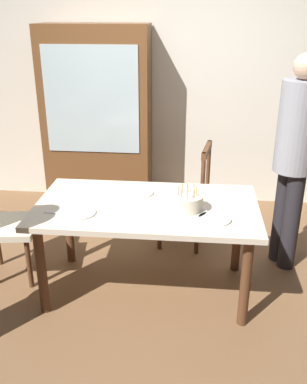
{
  "coord_description": "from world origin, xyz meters",
  "views": [
    {
      "loc": [
        0.33,
        -2.81,
        2.03
      ],
      "look_at": [
        0.05,
        0.0,
        0.82
      ],
      "focal_mm": 40.36,
      "sensor_mm": 36.0,
      "label": 1
    }
  ],
  "objects_px": {
    "plate_far_side": "(139,193)",
    "chair_spindle_back": "(186,198)",
    "dining_table": "(147,216)",
    "plate_near_guest": "(215,219)",
    "plate_near_celebrant": "(80,213)",
    "china_cabinet": "(98,120)",
    "person_guest": "(295,152)",
    "birthday_cake": "(187,203)"
  },
  "relations": [
    {
      "from": "plate_far_side",
      "to": "chair_spindle_back",
      "type": "distance_m",
      "value": 0.71
    },
    {
      "from": "dining_table",
      "to": "plate_near_guest",
      "type": "height_order",
      "value": "plate_near_guest"
    },
    {
      "from": "dining_table",
      "to": "plate_near_celebrant",
      "type": "bearing_deg",
      "value": -155.77
    },
    {
      "from": "plate_far_side",
      "to": "china_cabinet",
      "type": "height_order",
      "value": "china_cabinet"
    },
    {
      "from": "chair_spindle_back",
      "to": "person_guest",
      "type": "relative_size",
      "value": 0.55
    },
    {
      "from": "plate_near_guest",
      "to": "chair_spindle_back",
      "type": "bearing_deg",
      "value": 102.75
    },
    {
      "from": "china_cabinet",
      "to": "birthday_cake",
      "type": "bearing_deg",
      "value": -58.83
    },
    {
      "from": "plate_near_celebrant",
      "to": "person_guest",
      "type": "relative_size",
      "value": 0.13
    },
    {
      "from": "plate_near_guest",
      "to": "person_guest",
      "type": "distance_m",
      "value": 0.98
    },
    {
      "from": "plate_near_celebrant",
      "to": "plate_near_guest",
      "type": "height_order",
      "value": "same"
    },
    {
      "from": "plate_near_guest",
      "to": "birthday_cake",
      "type": "bearing_deg",
      "value": 147.19
    },
    {
      "from": "person_guest",
      "to": "china_cabinet",
      "type": "bearing_deg",
      "value": 149.62
    },
    {
      "from": "china_cabinet",
      "to": "chair_spindle_back",
      "type": "bearing_deg",
      "value": -39.77
    },
    {
      "from": "dining_table",
      "to": "person_guest",
      "type": "distance_m",
      "value": 1.27
    },
    {
      "from": "plate_near_guest",
      "to": "person_guest",
      "type": "height_order",
      "value": "person_guest"
    },
    {
      "from": "birthday_cake",
      "to": "china_cabinet",
      "type": "bearing_deg",
      "value": 121.17
    },
    {
      "from": "birthday_cake",
      "to": "plate_near_celebrant",
      "type": "height_order",
      "value": "birthday_cake"
    },
    {
      "from": "dining_table",
      "to": "chair_spindle_back",
      "type": "height_order",
      "value": "chair_spindle_back"
    },
    {
      "from": "plate_near_celebrant",
      "to": "chair_spindle_back",
      "type": "bearing_deg",
      "value": 53.5
    },
    {
      "from": "plate_near_guest",
      "to": "chair_spindle_back",
      "type": "height_order",
      "value": "chair_spindle_back"
    },
    {
      "from": "person_guest",
      "to": "china_cabinet",
      "type": "xyz_separation_m",
      "value": [
        -1.81,
        1.06,
        -0.04
      ]
    },
    {
      "from": "plate_far_side",
      "to": "china_cabinet",
      "type": "distance_m",
      "value": 1.51
    },
    {
      "from": "plate_far_side",
      "to": "china_cabinet",
      "type": "relative_size",
      "value": 0.12
    },
    {
      "from": "plate_near_celebrant",
      "to": "dining_table",
      "type": "bearing_deg",
      "value": 24.23
    },
    {
      "from": "birthday_cake",
      "to": "person_guest",
      "type": "relative_size",
      "value": 0.16
    },
    {
      "from": "plate_far_side",
      "to": "plate_near_guest",
      "type": "bearing_deg",
      "value": -35.27
    },
    {
      "from": "plate_near_celebrant",
      "to": "plate_far_side",
      "type": "relative_size",
      "value": 1.0
    },
    {
      "from": "birthday_cake",
      "to": "dining_table",
      "type": "bearing_deg",
      "value": 165.26
    },
    {
      "from": "person_guest",
      "to": "china_cabinet",
      "type": "height_order",
      "value": "china_cabinet"
    },
    {
      "from": "birthday_cake",
      "to": "plate_far_side",
      "type": "xyz_separation_m",
      "value": [
        -0.37,
        0.28,
        -0.05
      ]
    },
    {
      "from": "plate_near_celebrant",
      "to": "plate_far_side",
      "type": "height_order",
      "value": "same"
    },
    {
      "from": "birthday_cake",
      "to": "person_guest",
      "type": "xyz_separation_m",
      "value": [
        0.82,
        0.58,
        0.22
      ]
    },
    {
      "from": "birthday_cake",
      "to": "person_guest",
      "type": "height_order",
      "value": "person_guest"
    },
    {
      "from": "plate_far_side",
      "to": "plate_near_guest",
      "type": "relative_size",
      "value": 1.0
    },
    {
      "from": "dining_table",
      "to": "plate_far_side",
      "type": "xyz_separation_m",
      "value": [
        -0.08,
        0.2,
        0.1
      ]
    },
    {
      "from": "plate_near_celebrant",
      "to": "person_guest",
      "type": "xyz_separation_m",
      "value": [
        1.55,
        0.7,
        0.27
      ]
    },
    {
      "from": "plate_near_guest",
      "to": "plate_far_side",
      "type": "bearing_deg",
      "value": 144.73
    },
    {
      "from": "chair_spindle_back",
      "to": "china_cabinet",
      "type": "height_order",
      "value": "china_cabinet"
    },
    {
      "from": "plate_near_celebrant",
      "to": "chair_spindle_back",
      "type": "relative_size",
      "value": 0.23
    },
    {
      "from": "person_guest",
      "to": "plate_near_celebrant",
      "type": "bearing_deg",
      "value": -155.82
    },
    {
      "from": "plate_near_celebrant",
      "to": "plate_far_side",
      "type": "distance_m",
      "value": 0.54
    },
    {
      "from": "dining_table",
      "to": "plate_near_celebrant",
      "type": "height_order",
      "value": "plate_near_celebrant"
    }
  ]
}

